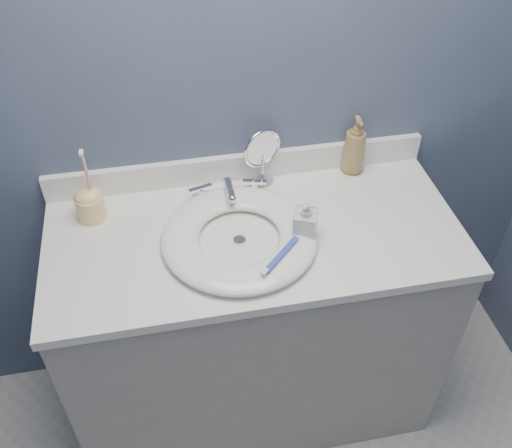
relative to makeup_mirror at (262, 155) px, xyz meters
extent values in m
cube|color=#444F66|center=(-0.07, 0.05, 0.21)|extent=(2.20, 0.02, 2.40)
cube|color=#ABA59C|center=(-0.07, -0.23, -0.56)|extent=(1.20, 0.55, 0.85)
cube|color=white|center=(-0.07, -0.23, -0.12)|extent=(1.22, 0.57, 0.03)
cube|color=white|center=(-0.07, 0.03, -0.06)|extent=(1.22, 0.02, 0.09)
cylinder|color=silver|center=(-0.12, -0.26, -0.10)|extent=(0.04, 0.04, 0.01)
cube|color=silver|center=(-0.12, -0.05, -0.10)|extent=(0.22, 0.05, 0.01)
cylinder|color=silver|center=(-0.12, -0.05, -0.07)|extent=(0.03, 0.03, 0.06)
cylinder|color=silver|center=(-0.12, -0.09, -0.05)|extent=(0.02, 0.09, 0.02)
sphere|color=silver|center=(-0.12, -0.14, -0.05)|extent=(0.03, 0.03, 0.03)
cylinder|color=silver|center=(-0.20, -0.05, -0.09)|extent=(0.02, 0.02, 0.03)
cube|color=silver|center=(-0.20, -0.05, -0.07)|extent=(0.08, 0.03, 0.01)
cylinder|color=silver|center=(-0.03, -0.05, -0.09)|extent=(0.02, 0.02, 0.03)
cube|color=silver|center=(-0.03, -0.05, -0.07)|extent=(0.08, 0.03, 0.01)
cylinder|color=silver|center=(0.00, 0.00, -0.10)|extent=(0.08, 0.08, 0.01)
cylinder|color=silver|center=(0.00, 0.00, -0.05)|extent=(0.01, 0.01, 0.10)
torus|color=silver|center=(0.00, 0.00, 0.02)|extent=(0.13, 0.06, 0.13)
cylinder|color=white|center=(0.00, 0.00, 0.02)|extent=(0.11, 0.05, 0.11)
imported|color=olive|center=(0.30, 0.01, -0.01)|extent=(0.08, 0.08, 0.20)
imported|color=silver|center=(0.07, -0.28, -0.04)|extent=(0.09, 0.09, 0.14)
cylinder|color=#FFD97F|center=(-0.53, -0.07, -0.07)|extent=(0.09, 0.09, 0.08)
ellipsoid|color=#FFD97F|center=(-0.53, -0.07, -0.03)|extent=(0.09, 0.07, 0.05)
cylinder|color=#F9AC8D|center=(-0.52, -0.07, 0.05)|extent=(0.01, 0.03, 0.16)
cube|color=white|center=(-0.52, -0.08, 0.13)|extent=(0.01, 0.02, 0.01)
cube|color=#3147AF|center=(-0.02, -0.38, -0.06)|extent=(0.12, 0.12, 0.01)
cube|color=white|center=(-0.08, -0.44, -0.06)|extent=(0.02, 0.02, 0.01)
camera|label=1|loc=(-0.30, -1.42, 1.04)|focal=40.00mm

